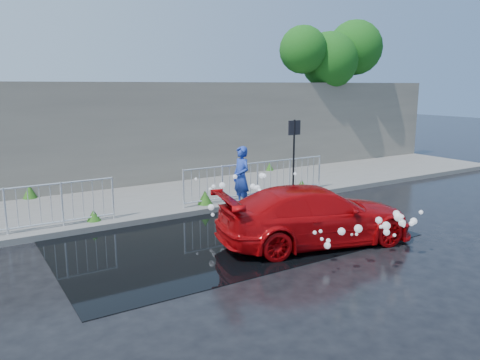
{
  "coord_description": "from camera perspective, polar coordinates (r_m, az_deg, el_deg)",
  "views": [
    {
      "loc": [
        -4.92,
        -8.31,
        3.54
      ],
      "look_at": [
        1.71,
        2.3,
        1.0
      ],
      "focal_mm": 35.0,
      "sensor_mm": 36.0,
      "label": 1
    }
  ],
  "objects": [
    {
      "name": "person",
      "position": [
        13.62,
        0.15,
        0.33
      ],
      "size": [
        0.45,
        0.67,
        1.82
      ],
      "primitive_type": "imported",
      "rotation": [
        0.0,
        0.0,
        -1.55
      ],
      "color": "#213CA5",
      "rests_on": "ground"
    },
    {
      "name": "railing_left",
      "position": [
        12.03,
        -26.72,
        -3.27
      ],
      "size": [
        5.05,
        0.05,
        1.1
      ],
      "color": "silver",
      "rests_on": "pavement"
    },
    {
      "name": "tree",
      "position": [
        21.56,
        11.4,
        14.81
      ],
      "size": [
        5.22,
        2.47,
        6.42
      ],
      "color": "#332114",
      "rests_on": "ground"
    },
    {
      "name": "water_spray",
      "position": [
        11.39,
        7.86,
        -3.3
      ],
      "size": [
        3.66,
        5.54,
        1.09
      ],
      "color": "white",
      "rests_on": "ground"
    },
    {
      "name": "railing_right",
      "position": [
        14.37,
        2.14,
        0.21
      ],
      "size": [
        5.05,
        0.05,
        1.1
      ],
      "color": "silver",
      "rests_on": "pavement"
    },
    {
      "name": "curb",
      "position": [
        12.81,
        -8.2,
        -4.32
      ],
      "size": [
        30.0,
        0.25,
        0.16
      ],
      "primitive_type": "cube",
      "color": "#5F5F5B",
      "rests_on": "ground"
    },
    {
      "name": "puddle",
      "position": [
        11.34,
        -1.72,
        -6.7
      ],
      "size": [
        8.0,
        5.0,
        0.01
      ],
      "primitive_type": "cube",
      "color": "black",
      "rests_on": "ground"
    },
    {
      "name": "red_car",
      "position": [
        10.75,
        9.17,
        -4.25
      ],
      "size": [
        4.81,
        2.8,
        1.31
      ],
      "primitive_type": "imported",
      "rotation": [
        0.0,
        0.0,
        1.35
      ],
      "color": "#A50609",
      "rests_on": "ground"
    },
    {
      "name": "sign_post",
      "position": [
        14.72,
        6.6,
        4.31
      ],
      "size": [
        0.45,
        0.06,
        2.5
      ],
      "color": "black",
      "rests_on": "ground"
    },
    {
      "name": "ground",
      "position": [
        10.29,
        -1.3,
        -8.66
      ],
      "size": [
        90.0,
        90.0,
        0.0
      ],
      "primitive_type": "plane",
      "color": "black",
      "rests_on": "ground"
    },
    {
      "name": "retaining_wall",
      "position": [
        16.35,
        -14.4,
        5.36
      ],
      "size": [
        30.0,
        0.6,
        3.5
      ],
      "primitive_type": "cube",
      "color": "#676057",
      "rests_on": "pavement"
    },
    {
      "name": "weeds",
      "position": [
        14.03,
        -11.9,
        -1.99
      ],
      "size": [
        12.17,
        3.93,
        0.41
      ],
      "color": "#255216",
      "rests_on": "pavement"
    },
    {
      "name": "pavement",
      "position": [
        14.61,
        -11.39,
        -2.48
      ],
      "size": [
        30.0,
        4.0,
        0.15
      ],
      "primitive_type": "cube",
      "color": "#5F5F5B",
      "rests_on": "ground"
    }
  ]
}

